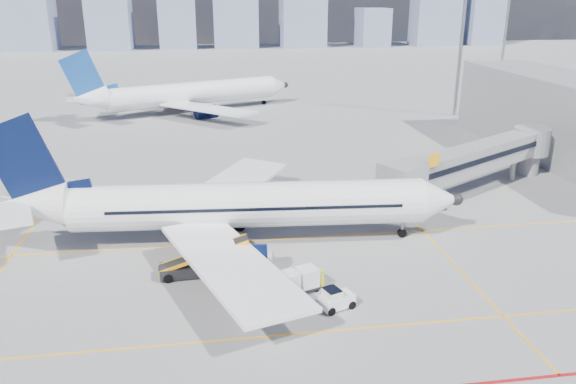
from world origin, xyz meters
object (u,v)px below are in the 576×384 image
(main_aircraft, at_px, (230,206))
(second_aircraft, at_px, (185,94))
(cargo_dolly, at_px, (298,280))
(baggage_tug, at_px, (336,299))
(belt_loader, at_px, (194,266))
(ramp_worker, at_px, (322,279))

(main_aircraft, height_order, second_aircraft, second_aircraft)
(main_aircraft, distance_m, cargo_dolly, 10.20)
(main_aircraft, bearing_deg, baggage_tug, -57.30)
(baggage_tug, xyz_separation_m, belt_loader, (-9.17, 6.10, -0.03))
(main_aircraft, height_order, ramp_worker, main_aircraft)
(second_aircraft, relative_size, ramp_worker, 24.25)
(main_aircraft, height_order, cargo_dolly, main_aircraft)
(baggage_tug, bearing_deg, cargo_dolly, 109.67)
(baggage_tug, bearing_deg, ramp_worker, 76.21)
(baggage_tug, relative_size, cargo_dolly, 0.74)
(cargo_dolly, height_order, belt_loader, belt_loader)
(second_aircraft, bearing_deg, main_aircraft, -107.64)
(second_aircraft, bearing_deg, belt_loader, -110.81)
(main_aircraft, height_order, belt_loader, main_aircraft)
(main_aircraft, xyz_separation_m, cargo_dolly, (4.13, -9.05, -2.30))
(second_aircraft, height_order, ramp_worker, second_aircraft)
(main_aircraft, relative_size, belt_loader, 5.72)
(second_aircraft, height_order, baggage_tug, second_aircraft)
(baggage_tug, bearing_deg, belt_loader, 125.51)
(cargo_dolly, relative_size, ramp_worker, 2.10)
(second_aircraft, xyz_separation_m, cargo_dolly, (8.91, -64.91, -2.30))
(cargo_dolly, bearing_deg, second_aircraft, 77.49)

